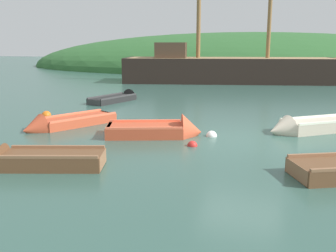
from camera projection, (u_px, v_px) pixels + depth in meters
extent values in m
plane|color=#33564C|center=(243.00, 140.00, 11.81)|extent=(120.00, 120.00, 0.00)
ellipsoid|color=#2D602D|center=(246.00, 68.00, 45.32)|extent=(53.17, 27.40, 8.09)
cube|color=black|center=(229.00, 76.00, 28.82)|extent=(15.69, 6.73, 2.59)
cube|color=#997A51|center=(229.00, 58.00, 28.56)|extent=(15.03, 6.31, 0.10)
cylinder|color=olive|center=(199.00, 5.00, 27.96)|extent=(0.30, 0.30, 7.44)
cube|color=#4C3828|center=(171.00, 50.00, 28.80)|extent=(2.68, 3.05, 1.10)
cube|color=brown|center=(54.00, 162.00, 9.24)|extent=(2.52, 1.57, 0.47)
cube|color=#8E6242|center=(101.00, 160.00, 9.22)|extent=(0.35, 0.87, 0.33)
cube|color=#8E6242|center=(36.00, 155.00, 9.21)|extent=(0.42, 0.90, 0.05)
cube|color=#8E6242|center=(70.00, 155.00, 9.20)|extent=(0.42, 0.90, 0.05)
cube|color=#8E6242|center=(58.00, 147.00, 9.62)|extent=(2.23, 0.70, 0.07)
cube|color=#8E6242|center=(47.00, 157.00, 8.75)|extent=(2.23, 0.70, 0.07)
cube|color=#C64C2D|center=(78.00, 122.00, 14.01)|extent=(2.22, 2.87, 0.42)
cone|color=#C64C2D|center=(33.00, 130.00, 12.84)|extent=(1.18, 1.07, 0.97)
cube|color=#FF6E48|center=(107.00, 116.00, 14.89)|extent=(0.86, 0.55, 0.29)
cube|color=#FF6E48|center=(66.00, 120.00, 13.65)|extent=(0.91, 0.61, 0.05)
cube|color=#FF6E48|center=(89.00, 117.00, 14.30)|extent=(0.91, 0.61, 0.05)
cube|color=#FF6E48|center=(70.00, 114.00, 14.28)|extent=(1.37, 2.37, 0.07)
cube|color=#FF6E48|center=(85.00, 118.00, 13.63)|extent=(1.37, 2.37, 0.07)
cube|color=black|center=(112.00, 101.00, 19.31)|extent=(1.69, 2.77, 0.39)
cone|color=black|center=(133.00, 97.00, 20.64)|extent=(1.05, 0.90, 0.90)
cube|color=#3B3B3B|center=(94.00, 103.00, 18.28)|extent=(0.85, 0.37, 0.27)
cube|color=#3B3B3B|center=(118.00, 97.00, 19.65)|extent=(0.88, 0.43, 0.05)
cube|color=#3B3B3B|center=(106.00, 99.00, 18.91)|extent=(0.88, 0.43, 0.05)
cube|color=#3B3B3B|center=(119.00, 97.00, 19.03)|extent=(0.85, 2.46, 0.07)
cube|color=#3B3B3B|center=(106.00, 95.00, 19.50)|extent=(0.85, 2.46, 0.07)
cube|color=#C64C2D|center=(145.00, 132.00, 12.35)|extent=(2.63, 1.91, 0.46)
cone|color=#C64C2D|center=(192.00, 132.00, 12.39)|extent=(0.94, 1.31, 1.18)
cube|color=#FF6E48|center=(109.00, 130.00, 12.30)|extent=(0.46, 1.10, 0.32)
cube|color=#FF6E48|center=(158.00, 127.00, 12.33)|extent=(0.52, 1.14, 0.05)
cube|color=#FF6E48|center=(132.00, 127.00, 12.30)|extent=(0.52, 1.14, 0.05)
cube|color=#FF6E48|center=(144.00, 128.00, 11.73)|extent=(2.23, 0.79, 0.07)
cube|color=#FF6E48|center=(145.00, 121.00, 12.86)|extent=(2.23, 0.79, 0.07)
cube|color=beige|center=(322.00, 127.00, 13.07)|extent=(2.78, 2.41, 0.48)
cone|color=beige|center=(279.00, 131.00, 12.51)|extent=(1.12, 1.18, 0.97)
cube|color=white|center=(311.00, 123.00, 12.87)|extent=(0.70, 0.87, 0.05)
cube|color=white|center=(334.00, 121.00, 13.18)|extent=(0.70, 0.87, 0.05)
cube|color=white|center=(313.00, 117.00, 13.44)|extent=(2.18, 1.62, 0.07)
cube|color=white|center=(333.00, 122.00, 12.58)|extent=(2.18, 1.62, 0.07)
cube|color=#8E6242|center=(299.00, 171.00, 8.40)|extent=(0.53, 0.97, 0.32)
sphere|color=red|center=(192.00, 146.00, 11.16)|extent=(0.30, 0.30, 0.30)
sphere|color=white|center=(211.00, 136.00, 12.31)|extent=(0.35, 0.35, 0.35)
sphere|color=orange|center=(46.00, 116.00, 15.79)|extent=(0.38, 0.38, 0.38)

